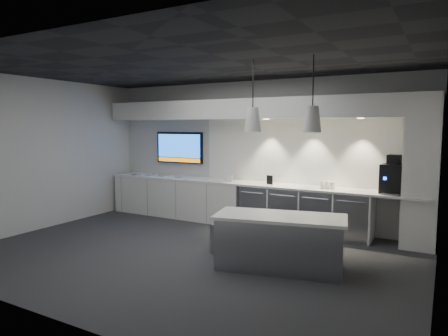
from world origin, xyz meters
The scene contains 28 objects.
floor centered at (0.00, 0.00, 0.00)m, with size 7.00×7.00×0.00m, color #2E2E31.
ceiling centered at (0.00, 0.00, 3.00)m, with size 7.00×7.00×0.00m, color black.
wall_back centered at (0.00, 2.50, 1.50)m, with size 7.00×7.00×0.00m, color silver.
wall_front centered at (0.00, -2.50, 1.50)m, with size 7.00×7.00×0.00m, color silver.
wall_left centered at (-3.50, 0.00, 1.50)m, with size 7.00×7.00×0.00m, color silver.
wall_right centered at (3.50, 0.00, 1.50)m, with size 7.00×7.00×0.00m, color silver.
back_counter centered at (0.00, 2.17, 0.88)m, with size 6.80×0.65×0.04m, color white.
left_base_cabinets centered at (-1.75, 2.17, 0.43)m, with size 3.30×0.63×0.86m, color white.
fridge_unit_a centered at (0.25, 2.17, 0.42)m, with size 0.60×0.61×0.85m, color gray.
fridge_unit_b centered at (0.88, 2.17, 0.42)m, with size 0.60×0.61×0.85m, color gray.
fridge_unit_c centered at (1.51, 2.17, 0.42)m, with size 0.60×0.61×0.85m, color gray.
fridge_unit_d centered at (2.14, 2.17, 0.42)m, with size 0.60×0.61×0.85m, color gray.
backsplash centered at (1.20, 2.48, 1.55)m, with size 4.60×0.03×1.30m, color white.
soffit centered at (0.00, 2.20, 2.40)m, with size 6.90×0.60×0.40m, color white.
column centered at (3.20, 2.20, 1.30)m, with size 0.55×0.55×2.60m, color white.
wall_tv centered at (-1.90, 2.45, 1.56)m, with size 1.25×0.07×0.72m.
island centered at (1.51, 0.11, 0.40)m, with size 1.98×1.17×0.78m.
bin centered at (0.38, 0.37, 0.24)m, with size 0.34×0.34×0.48m, color gray.
coffee_machine centered at (2.77, 2.20, 1.17)m, with size 0.43×0.58×0.67m.
sign_black centered at (0.50, 2.16, 0.99)m, with size 0.14×0.02×0.18m, color black.
sign_white centered at (-0.42, 2.12, 0.97)m, with size 0.18×0.02×0.14m, color white.
cup_cluster centered at (1.65, 2.15, 0.97)m, with size 0.26×0.16×0.14m, color white, non-canonical shape.
tray_a centered at (-2.91, 2.08, 0.91)m, with size 0.16×0.16×0.03m, color #959595.
tray_b centered at (-2.53, 2.10, 0.91)m, with size 0.16×0.16×0.03m, color #959595.
tray_c centered at (-2.17, 2.17, 0.91)m, with size 0.16×0.16×0.03m, color #959595.
tray_d centered at (-1.70, 2.15, 0.91)m, with size 0.16×0.16×0.03m, color #959595.
pendant_left centered at (1.07, 0.11, 2.15)m, with size 0.25×0.25×1.05m.
pendant_right centered at (1.95, 0.11, 2.15)m, with size 0.25×0.25×1.05m.
Camera 1 is at (3.54, -5.17, 2.06)m, focal length 32.00 mm.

